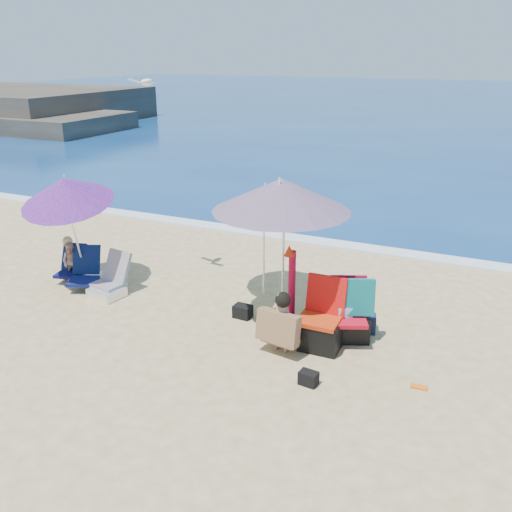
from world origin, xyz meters
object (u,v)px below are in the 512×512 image
at_px(furled_umbrella, 291,284).
at_px(seagull, 146,82).
at_px(person_center, 281,323).
at_px(person_left, 72,261).
at_px(umbrella_striped, 264,198).
at_px(chair_navy, 86,275).
at_px(umbrella_blue, 65,191).
at_px(camp_chair_left, 322,328).
at_px(umbrella_turquoise, 281,195).
at_px(camp_chair_right, 351,317).
at_px(chair_rainbow, 110,284).

bearing_deg(furled_umbrella, seagull, 162.77).
relative_size(person_center, person_left, 1.09).
xyz_separation_m(umbrella_striped, chair_navy, (-3.24, -0.95, -1.61)).
xyz_separation_m(umbrella_striped, umbrella_blue, (-3.34, -1.10, 0.03)).
bearing_deg(camp_chair_left, umbrella_turquoise, 152.74).
xyz_separation_m(umbrella_striped, person_center, (1.02, -1.71, -1.34)).
xyz_separation_m(umbrella_turquoise, chair_navy, (-3.90, -0.07, -1.93)).
relative_size(camp_chair_left, person_center, 1.10).
relative_size(umbrella_turquoise, person_center, 2.81).
relative_size(umbrella_striped, camp_chair_right, 2.01).
bearing_deg(chair_rainbow, furled_umbrella, 1.19).
distance_m(camp_chair_left, person_center, 0.64).
distance_m(umbrella_blue, furled_umbrella, 4.39).
bearing_deg(umbrella_turquoise, furled_umbrella, -35.79).
bearing_deg(camp_chair_left, furled_umbrella, 157.03).
distance_m(umbrella_blue, camp_chair_left, 5.09).
bearing_deg(furled_umbrella, camp_chair_right, 9.39).
xyz_separation_m(chair_navy, person_left, (-0.35, 0.04, 0.20)).
xyz_separation_m(umbrella_blue, camp_chair_left, (4.86, -0.21, -1.51)).
bearing_deg(person_left, umbrella_blue, -38.34).
height_order(umbrella_blue, camp_chair_left, umbrella_blue).
bearing_deg(umbrella_turquoise, umbrella_blue, -176.78).
relative_size(camp_chair_right, seagull, 1.55).
xyz_separation_m(umbrella_blue, chair_navy, (0.10, 0.16, -1.63)).
bearing_deg(umbrella_striped, seagull, -177.23).
height_order(person_center, seagull, seagull).
bearing_deg(camp_chair_right, person_center, -135.97).
bearing_deg(umbrella_striped, chair_rainbow, -155.73).
distance_m(umbrella_turquoise, seagull, 3.30).
relative_size(chair_navy, camp_chair_right, 0.88).
height_order(umbrella_striped, chair_rainbow, umbrella_striped).
xyz_separation_m(umbrella_turquoise, umbrella_blue, (-4.01, -0.23, -0.30)).
height_order(furled_umbrella, person_center, furled_umbrella).
relative_size(furled_umbrella, person_center, 1.56).
relative_size(umbrella_turquoise, camp_chair_left, 2.55).
relative_size(umbrella_blue, camp_chair_left, 2.14).
height_order(chair_navy, chair_rainbow, chair_rainbow).
relative_size(chair_rainbow, person_center, 0.84).
height_order(chair_navy, camp_chair_right, camp_chair_right).
distance_m(umbrella_turquoise, person_center, 1.90).
distance_m(umbrella_striped, furled_umbrella, 1.72).
distance_m(umbrella_turquoise, camp_chair_left, 2.05).
xyz_separation_m(umbrella_blue, person_left, (-0.25, 0.19, -1.43)).
bearing_deg(chair_rainbow, umbrella_turquoise, 4.67).
height_order(chair_rainbow, person_left, person_left).
relative_size(umbrella_striped, person_left, 2.38).
bearing_deg(umbrella_striped, chair_navy, -163.68).
distance_m(chair_navy, camp_chair_right, 5.08).
distance_m(umbrella_striped, chair_rainbow, 3.20).
distance_m(umbrella_striped, camp_chair_left, 2.50).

